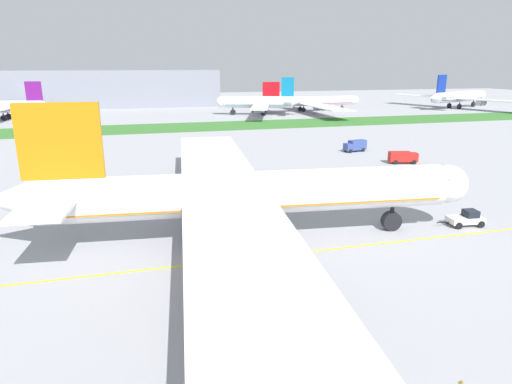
{
  "coord_description": "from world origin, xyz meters",
  "views": [
    {
      "loc": [
        -11.71,
        -47.58,
        20.76
      ],
      "look_at": [
        3.86,
        10.24,
        3.66
      ],
      "focal_mm": 31.41,
      "sensor_mm": 36.0,
      "label": 1
    }
  ],
  "objects_px": {
    "pushback_tug": "(466,218)",
    "parked_airliner_far_right": "(307,101)",
    "service_truck_fuel_bowser": "(355,146)",
    "parked_airliner_far_outer": "(458,97)",
    "service_truck_catering_van": "(77,184)",
    "ground_crew_wingwalker_port": "(189,317)",
    "service_truck_baggage_loader": "(403,157)",
    "parked_airliner_far_centre": "(260,102)",
    "airliner_foreground": "(240,195)"
  },
  "relations": [
    {
      "from": "parked_airliner_far_outer",
      "to": "parked_airliner_far_right",
      "type": "bearing_deg",
      "value": 176.19
    },
    {
      "from": "ground_crew_wingwalker_port",
      "to": "parked_airliner_far_outer",
      "type": "xyz_separation_m",
      "value": [
        150.11,
        156.96,
        4.43
      ]
    },
    {
      "from": "service_truck_baggage_loader",
      "to": "parked_airliner_far_right",
      "type": "height_order",
      "value": "parked_airliner_far_right"
    },
    {
      "from": "ground_crew_wingwalker_port",
      "to": "parked_airliner_far_centre",
      "type": "height_order",
      "value": "parked_airliner_far_centre"
    },
    {
      "from": "service_truck_catering_van",
      "to": "pushback_tug",
      "type": "bearing_deg",
      "value": -30.21
    },
    {
      "from": "pushback_tug",
      "to": "service_truck_fuel_bowser",
      "type": "xyz_separation_m",
      "value": [
        10.24,
        51.88,
        0.55
      ]
    },
    {
      "from": "pushback_tug",
      "to": "parked_airliner_far_right",
      "type": "bearing_deg",
      "value": 76.71
    },
    {
      "from": "service_truck_catering_van",
      "to": "parked_airliner_far_centre",
      "type": "relative_size",
      "value": 0.11
    },
    {
      "from": "parked_airliner_far_right",
      "to": "parked_airliner_far_outer",
      "type": "distance_m",
      "value": 76.73
    },
    {
      "from": "airliner_foreground",
      "to": "parked_airliner_far_outer",
      "type": "distance_m",
      "value": 198.45
    },
    {
      "from": "service_truck_baggage_loader",
      "to": "service_truck_catering_van",
      "type": "height_order",
      "value": "service_truck_catering_van"
    },
    {
      "from": "pushback_tug",
      "to": "parked_airliner_far_right",
      "type": "relative_size",
      "value": 0.08
    },
    {
      "from": "ground_crew_wingwalker_port",
      "to": "service_truck_fuel_bowser",
      "type": "xyz_separation_m",
      "value": [
        49.02,
        66.74,
        0.45
      ]
    },
    {
      "from": "pushback_tug",
      "to": "parked_airliner_far_outer",
      "type": "relative_size",
      "value": 0.09
    },
    {
      "from": "service_truck_catering_van",
      "to": "parked_airliner_far_outer",
      "type": "distance_m",
      "value": 197.94
    },
    {
      "from": "parked_airliner_far_centre",
      "to": "parked_airliner_far_outer",
      "type": "relative_size",
      "value": 0.79
    },
    {
      "from": "service_truck_baggage_loader",
      "to": "parked_airliner_far_centre",
      "type": "relative_size",
      "value": 0.11
    },
    {
      "from": "ground_crew_wingwalker_port",
      "to": "service_truck_fuel_bowser",
      "type": "height_order",
      "value": "service_truck_fuel_bowser"
    },
    {
      "from": "parked_airliner_far_centre",
      "to": "parked_airliner_far_right",
      "type": "xyz_separation_m",
      "value": [
        25.02,
        9.01,
        -0.76
      ]
    },
    {
      "from": "service_truck_fuel_bowser",
      "to": "parked_airliner_far_outer",
      "type": "relative_size",
      "value": 0.09
    },
    {
      "from": "airliner_foreground",
      "to": "ground_crew_wingwalker_port",
      "type": "height_order",
      "value": "airliner_foreground"
    },
    {
      "from": "ground_crew_wingwalker_port",
      "to": "parked_airliner_far_right",
      "type": "xyz_separation_m",
      "value": [
        73.56,
        162.06,
        3.47
      ]
    },
    {
      "from": "parked_airliner_far_centre",
      "to": "parked_airliner_far_outer",
      "type": "distance_m",
      "value": 101.65
    },
    {
      "from": "pushback_tug",
      "to": "parked_airliner_far_right",
      "type": "distance_m",
      "value": 151.3
    },
    {
      "from": "pushback_tug",
      "to": "parked_airliner_far_centre",
      "type": "distance_m",
      "value": 138.61
    },
    {
      "from": "airliner_foreground",
      "to": "service_truck_baggage_loader",
      "type": "height_order",
      "value": "airliner_foreground"
    },
    {
      "from": "ground_crew_wingwalker_port",
      "to": "parked_airliner_far_centre",
      "type": "bearing_deg",
      "value": 72.4
    },
    {
      "from": "airliner_foreground",
      "to": "pushback_tug",
      "type": "distance_m",
      "value": 30.77
    },
    {
      "from": "parked_airliner_far_outer",
      "to": "service_truck_baggage_loader",
      "type": "bearing_deg",
      "value": -132.76
    },
    {
      "from": "pushback_tug",
      "to": "service_truck_baggage_loader",
      "type": "bearing_deg",
      "value": 69.29
    },
    {
      "from": "service_truck_baggage_loader",
      "to": "ground_crew_wingwalker_port",
      "type": "bearing_deg",
      "value": -135.59
    },
    {
      "from": "service_truck_fuel_bowser",
      "to": "parked_airliner_far_outer",
      "type": "height_order",
      "value": "parked_airliner_far_outer"
    },
    {
      "from": "pushback_tug",
      "to": "service_truck_catering_van",
      "type": "bearing_deg",
      "value": 149.79
    },
    {
      "from": "airliner_foreground",
      "to": "service_truck_catering_van",
      "type": "relative_size",
      "value": 14.97
    },
    {
      "from": "pushback_tug",
      "to": "ground_crew_wingwalker_port",
      "type": "bearing_deg",
      "value": -159.04
    },
    {
      "from": "ground_crew_wingwalker_port",
      "to": "service_truck_baggage_loader",
      "type": "xyz_separation_m",
      "value": [
        52.66,
        51.58,
        0.38
      ]
    },
    {
      "from": "ground_crew_wingwalker_port",
      "to": "service_truck_baggage_loader",
      "type": "relative_size",
      "value": 0.27
    },
    {
      "from": "service_truck_fuel_bowser",
      "to": "parked_airliner_far_centre",
      "type": "xyz_separation_m",
      "value": [
        -0.48,
        86.31,
        3.77
      ]
    },
    {
      "from": "parked_airliner_far_centre",
      "to": "parked_airliner_far_outer",
      "type": "bearing_deg",
      "value": 2.2
    },
    {
      "from": "parked_airliner_far_outer",
      "to": "parked_airliner_far_centre",
      "type": "bearing_deg",
      "value": -177.8
    },
    {
      "from": "ground_crew_wingwalker_port",
      "to": "pushback_tug",
      "type": "bearing_deg",
      "value": 20.96
    },
    {
      "from": "service_truck_fuel_bowser",
      "to": "parked_airliner_far_centre",
      "type": "bearing_deg",
      "value": 90.32
    },
    {
      "from": "airliner_foreground",
      "to": "parked_airliner_far_centre",
      "type": "relative_size",
      "value": 1.69
    },
    {
      "from": "parked_airliner_far_outer",
      "to": "ground_crew_wingwalker_port",
      "type": "bearing_deg",
      "value": -133.72
    },
    {
      "from": "airliner_foreground",
      "to": "pushback_tug",
      "type": "bearing_deg",
      "value": -5.75
    },
    {
      "from": "service_truck_catering_van",
      "to": "airliner_foreground",
      "type": "bearing_deg",
      "value": -51.44
    },
    {
      "from": "parked_airliner_far_outer",
      "to": "pushback_tug",
      "type": "bearing_deg",
      "value": -128.08
    },
    {
      "from": "airliner_foreground",
      "to": "parked_airliner_far_right",
      "type": "xyz_separation_m",
      "value": [
        65.03,
        144.16,
        -1.2
      ]
    },
    {
      "from": "pushback_tug",
      "to": "parked_airliner_far_right",
      "type": "height_order",
      "value": "parked_airliner_far_right"
    },
    {
      "from": "service_truck_baggage_loader",
      "to": "parked_airliner_far_centre",
      "type": "xyz_separation_m",
      "value": [
        -4.12,
        101.47,
        3.85
      ]
    }
  ]
}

